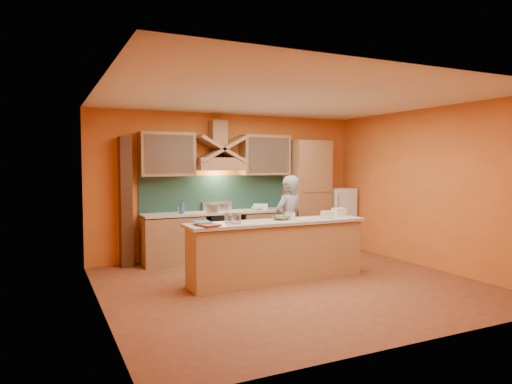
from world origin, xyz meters
name	(u,v)px	position (x,y,z in m)	size (l,w,h in m)	color
floor	(292,285)	(0.00, 0.00, 0.00)	(5.50, 5.00, 0.01)	brown
ceiling	(293,98)	(0.00, 0.00, 2.80)	(5.50, 5.00, 0.01)	white
wall_back	(230,185)	(0.00, 2.50, 1.40)	(5.50, 0.02, 2.80)	orange
wall_front	(418,207)	(0.00, -2.50, 1.40)	(5.50, 0.02, 2.80)	orange
wall_left	(100,198)	(-2.75, 0.00, 1.40)	(0.02, 5.00, 2.80)	orange
wall_right	(429,188)	(2.75, 0.00, 1.40)	(0.02, 5.00, 2.80)	orange
base_cabinet_left	(173,240)	(-1.25, 2.20, 0.43)	(1.10, 0.60, 0.86)	#9D6F48
base_cabinet_right	(265,233)	(0.65, 2.20, 0.43)	(1.10, 0.60, 0.86)	#9D6F48
counter_top	(221,212)	(-0.30, 2.20, 0.90)	(3.00, 0.62, 0.04)	beige
stove	(221,236)	(-0.30, 2.20, 0.45)	(0.60, 0.58, 0.90)	black
backsplash	(216,193)	(-0.30, 2.48, 1.25)	(3.00, 0.03, 0.70)	#19372F
range_hood	(220,164)	(-0.30, 2.25, 1.82)	(0.92, 0.50, 0.24)	#9D6F48
hood_chimney	(218,134)	(-0.30, 2.35, 2.40)	(0.30, 0.30, 0.50)	#9D6F48
upper_cabinet_left	(167,154)	(-1.30, 2.33, 2.00)	(1.00, 0.35, 0.80)	#9D6F48
upper_cabinet_right	(265,155)	(0.70, 2.33, 2.00)	(1.00, 0.35, 0.80)	#9D6F48
pantry_column	(308,196)	(1.65, 2.20, 1.15)	(0.80, 0.60, 2.30)	#9D6F48
fridge	(338,218)	(2.40, 2.20, 0.65)	(0.58, 0.60, 1.30)	white
trim_column_left	(126,202)	(-2.05, 2.35, 1.15)	(0.20, 0.30, 2.30)	#472816
island_body	(277,253)	(-0.10, 0.30, 0.44)	(2.80, 0.55, 0.88)	tan
island_top	(277,222)	(-0.10, 0.30, 0.92)	(2.90, 0.62, 0.05)	beige
person	(288,223)	(0.44, 0.90, 0.81)	(0.59, 0.39, 1.63)	gray
pot_large	(213,209)	(-0.51, 2.08, 0.98)	(0.23, 0.23, 0.16)	#B1B1B8
pot_small	(225,209)	(-0.22, 2.21, 0.96)	(0.21, 0.21, 0.13)	silver
soap_bottle_a	(181,208)	(-1.09, 2.20, 1.01)	(0.08, 0.08, 0.18)	silver
soap_bottle_b	(182,206)	(-1.08, 2.16, 1.05)	(0.10, 0.10, 0.26)	#305186
bowl_back	(257,208)	(0.43, 2.15, 0.95)	(0.20, 0.20, 0.06)	silver
dish_rack	(260,206)	(0.58, 2.28, 0.97)	(0.28, 0.22, 0.10)	white
book_lower	(201,226)	(-1.39, 0.14, 0.96)	(0.26, 0.34, 0.03)	#A73B41
book_upper	(194,223)	(-1.41, 0.38, 0.98)	(0.23, 0.32, 0.02)	teal
jar_large	(229,218)	(-0.85, 0.43, 1.02)	(0.14, 0.14, 0.14)	silver
jar_small	(237,219)	(-0.81, 0.23, 1.02)	(0.13, 0.13, 0.16)	silver
kitchen_scale	(290,216)	(0.17, 0.37, 1.00)	(0.13, 0.13, 0.11)	white
mixing_bowl	(281,218)	(0.01, 0.37, 0.98)	(0.27, 0.27, 0.07)	silver
cloth	(303,220)	(0.28, 0.16, 0.95)	(0.27, 0.20, 0.02)	beige
grocery_bag_a	(339,212)	(1.14, 0.41, 1.01)	(0.21, 0.17, 0.14)	beige
grocery_bag_b	(327,215)	(0.75, 0.20, 1.00)	(0.19, 0.15, 0.12)	beige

